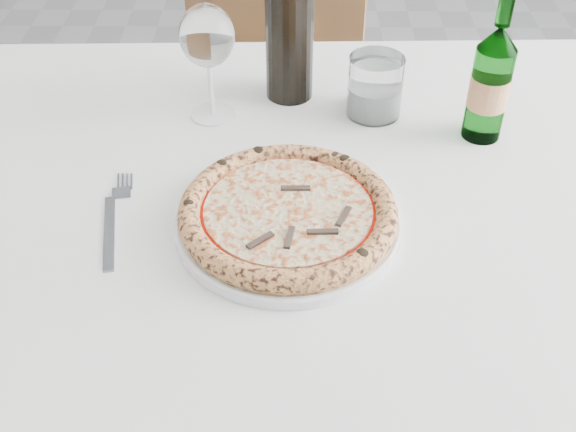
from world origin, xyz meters
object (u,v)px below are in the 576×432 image
chair_far (264,60)px  wine_glass (207,38)px  dining_table (289,226)px  plate (288,222)px  tumbler (375,90)px  beer_bottle (490,83)px  wine_bottle (289,19)px  pizza (288,212)px

chair_far → wine_glass: 0.72m
dining_table → chair_far: chair_far is taller
chair_far → plate: bearing=-85.6°
plate → tumbler: tumbler is taller
tumbler → beer_bottle: bearing=-21.4°
dining_table → wine_bottle: size_ratio=4.80×
wine_glass → tumbler: 0.28m
plate → pizza: (-0.00, 0.00, 0.02)m
wine_bottle → beer_bottle: bearing=-22.1°
wine_glass → wine_bottle: bearing=28.7°
dining_table → tumbler: bearing=54.2°
pizza → tumbler: (0.14, 0.29, 0.02)m
plate → wine_bottle: wine_bottle is taller
beer_bottle → wine_bottle: bearing=157.9°
pizza → wine_glass: (-0.13, 0.28, 0.11)m
pizza → beer_bottle: bearing=36.9°
pizza → wine_bottle: bearing=90.2°
chair_far → wine_bottle: (0.07, -0.55, 0.36)m
tumbler → beer_bottle: 0.18m
chair_far → beer_bottle: bearing=-61.2°
pizza → beer_bottle: (0.30, 0.23, 0.07)m
wine_bottle → chair_far: bearing=97.1°
dining_table → plate: (-0.00, -0.10, 0.09)m
chair_far → plate: 0.93m
beer_bottle → wine_glass: bearing=172.7°
beer_bottle → pizza: bearing=-143.1°
tumbler → wine_bottle: wine_bottle is taller
pizza → beer_bottle: beer_bottle is taller
wine_glass → dining_table: bearing=-55.0°
wine_glass → tumbler: size_ratio=1.92×
dining_table → tumbler: tumbler is taller
chair_far → pizza: (0.07, -0.90, 0.25)m
chair_far → tumbler: bearing=-71.2°
dining_table → plate: bearing=-90.0°
wine_bottle → plate: bearing=-89.8°
wine_glass → beer_bottle: size_ratio=0.82×
wine_bottle → dining_table: bearing=-89.7°
plate → wine_glass: wine_glass is taller
plate → wine_bottle: bearing=90.2°
pizza → beer_bottle: 0.38m
dining_table → chair_far: bearing=95.0°
chair_far → plate: (0.07, -0.90, 0.23)m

